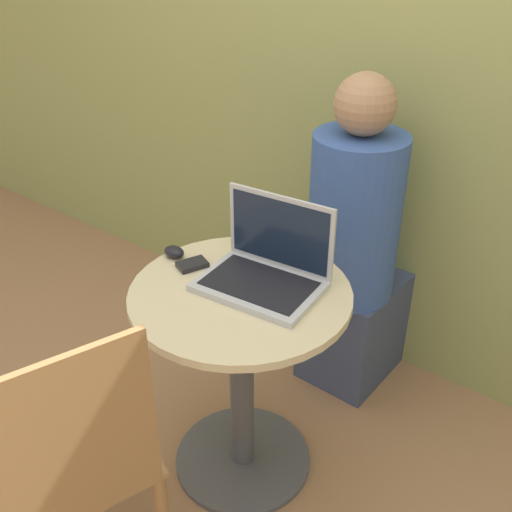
{
  "coord_description": "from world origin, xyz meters",
  "views": [
    {
      "loc": [
        0.9,
        -1.11,
        1.68
      ],
      "look_at": [
        0.02,
        0.05,
        0.81
      ],
      "focal_mm": 42.0,
      "sensor_mm": 36.0,
      "label": 1
    }
  ],
  "objects": [
    {
      "name": "computer_mouse",
      "position": [
        -0.29,
        0.03,
        0.73
      ],
      "size": [
        0.07,
        0.05,
        0.03
      ],
      "color": "black",
      "rests_on": "round_table"
    },
    {
      "name": "ground_plane",
      "position": [
        0.0,
        0.0,
        0.0
      ],
      "size": [
        12.0,
        12.0,
        0.0
      ],
      "primitive_type": "plane",
      "color": "#9E704C"
    },
    {
      "name": "laptop",
      "position": [
        0.03,
        0.08,
        0.76
      ],
      "size": [
        0.37,
        0.27,
        0.25
      ],
      "color": "#B7B7BC",
      "rests_on": "round_table"
    },
    {
      "name": "cell_phone",
      "position": [
        -0.2,
        0.01,
        0.72
      ],
      "size": [
        0.09,
        0.11,
        0.02
      ],
      "color": "black",
      "rests_on": "round_table"
    },
    {
      "name": "chair_empty",
      "position": [
        -0.08,
        -0.58,
        0.46
      ],
      "size": [
        0.51,
        0.51,
        0.9
      ],
      "color": "#9E7042",
      "rests_on": "ground_plane"
    },
    {
      "name": "person_seated",
      "position": [
        0.05,
        0.63,
        0.52
      ],
      "size": [
        0.32,
        0.5,
        1.23
      ],
      "color": "#3D4766",
      "rests_on": "ground_plane"
    },
    {
      "name": "back_wall",
      "position": [
        0.0,
        0.85,
        1.3
      ],
      "size": [
        7.0,
        0.05,
        2.6
      ],
      "color": "#939956",
      "rests_on": "ground_plane"
    },
    {
      "name": "round_table",
      "position": [
        0.0,
        0.0,
        0.47
      ],
      "size": [
        0.65,
        0.65,
        0.71
      ],
      "color": "#4C4C51",
      "rests_on": "ground_plane"
    }
  ]
}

